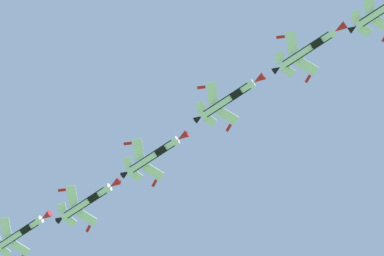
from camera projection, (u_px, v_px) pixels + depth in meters
The scene contains 5 objects.
fighter_jet_left_wing at pixel (308, 49), 139.12m from camera, with size 9.87×15.45×4.72m.
fighter_jet_right_wing at pixel (229, 99), 141.68m from camera, with size 10.00×15.45×4.50m.
fighter_jet_left_outer at pixel (154, 155), 145.05m from camera, with size 9.88×15.45×4.70m.
fighter_jet_right_outer at pixel (87, 201), 148.83m from camera, with size 9.88×15.45×4.70m.
fighter_jet_trail_slot at pixel (20, 233), 154.99m from camera, with size 9.92×15.45×4.64m.
Camera 1 is at (5.03, -1.02, 1.44)m, focal length 69.54 mm.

